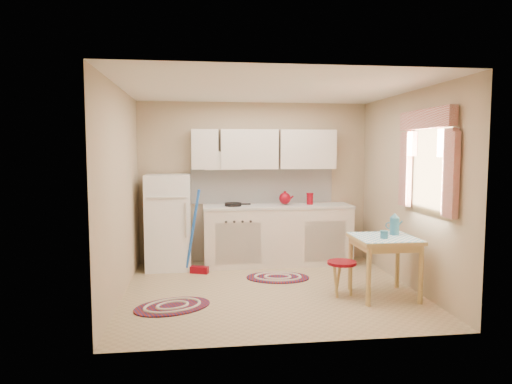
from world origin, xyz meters
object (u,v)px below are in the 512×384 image
Objects in this scene: stool at (342,278)px; base_cabinets at (277,236)px; table at (384,267)px; fridge at (169,222)px.

base_cabinets is at bearing 107.39° from stool.
base_cabinets is 3.12× the size of table.
stool is (2.15, -1.57, -0.49)m from fridge.
base_cabinets reaches higher than table.
base_cabinets is at bearing 1.74° from fridge.
fridge is 2.71m from stool.
fridge reaches higher than stool.
fridge is 3.14m from table.
table is 1.71× the size of stool.
table reaches higher than stool.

